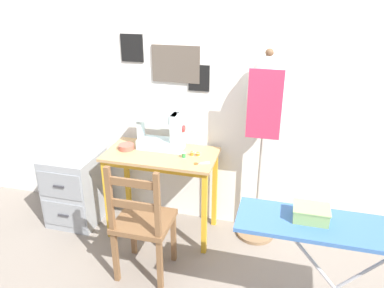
# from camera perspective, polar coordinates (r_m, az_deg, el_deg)

# --- Properties ---
(ground_plane) EXTENTS (14.00, 14.00, 0.00)m
(ground_plane) POSITION_cam_1_polar(r_m,az_deg,el_deg) (3.28, -5.74, -15.27)
(ground_plane) COLOR gray
(wall_back) EXTENTS (10.00, 0.07, 2.55)m
(wall_back) POSITION_cam_1_polar(r_m,az_deg,el_deg) (3.18, -3.21, 9.38)
(wall_back) COLOR silver
(wall_back) RESTS_ON ground_plane
(sewing_table) EXTENTS (0.91, 0.48, 0.76)m
(sewing_table) POSITION_cam_1_polar(r_m,az_deg,el_deg) (3.11, -4.75, -3.49)
(sewing_table) COLOR tan
(sewing_table) RESTS_ON ground_plane
(sewing_machine) EXTENTS (0.40, 0.17, 0.34)m
(sewing_machine) POSITION_cam_1_polar(r_m,az_deg,el_deg) (3.09, -4.39, 1.78)
(sewing_machine) COLOR silver
(sewing_machine) RESTS_ON sewing_table
(fabric_bowl) EXTENTS (0.13, 0.13, 0.04)m
(fabric_bowl) POSITION_cam_1_polar(r_m,az_deg,el_deg) (3.17, -9.99, -0.41)
(fabric_bowl) COLOR #B25647
(fabric_bowl) RESTS_ON sewing_table
(scissors) EXTENTS (0.12, 0.08, 0.01)m
(scissors) POSITION_cam_1_polar(r_m,az_deg,el_deg) (2.88, 1.11, -2.98)
(scissors) COLOR silver
(scissors) RESTS_ON sewing_table
(thread_spool_near_machine) EXTENTS (0.04, 0.04, 0.04)m
(thread_spool_near_machine) POSITION_cam_1_polar(r_m,az_deg,el_deg) (2.97, -1.25, -1.73)
(thread_spool_near_machine) COLOR green
(thread_spool_near_machine) RESTS_ON sewing_table
(thread_spool_mid_table) EXTENTS (0.03, 0.03, 0.04)m
(thread_spool_mid_table) POSITION_cam_1_polar(r_m,az_deg,el_deg) (3.00, -0.02, -1.48)
(thread_spool_mid_table) COLOR orange
(thread_spool_mid_table) RESTS_ON sewing_table
(thread_spool_far_edge) EXTENTS (0.04, 0.04, 0.03)m
(thread_spool_far_edge) POSITION_cam_1_polar(r_m,az_deg,el_deg) (3.00, 0.90, -1.56)
(thread_spool_far_edge) COLOR orange
(thread_spool_far_edge) RESTS_ON sewing_table
(wooden_chair) EXTENTS (0.40, 0.38, 0.94)m
(wooden_chair) POSITION_cam_1_polar(r_m,az_deg,el_deg) (2.77, -7.57, -11.85)
(wooden_chair) COLOR brown
(wooden_chair) RESTS_ON ground_plane
(filing_cabinet) EXTENTS (0.44, 0.48, 0.65)m
(filing_cabinet) POSITION_cam_1_polar(r_m,az_deg,el_deg) (3.58, -17.25, -6.36)
(filing_cabinet) COLOR #93999E
(filing_cabinet) RESTS_ON ground_plane
(dress_form) EXTENTS (0.32, 0.32, 1.61)m
(dress_form) POSITION_cam_1_polar(r_m,az_deg,el_deg) (2.91, 11.06, 5.22)
(dress_form) COLOR #846647
(dress_form) RESTS_ON ground_plane
(ironing_board) EXTENTS (1.18, 0.33, 0.84)m
(ironing_board) POSITION_cam_1_polar(r_m,az_deg,el_deg) (2.24, 22.36, -12.61)
(ironing_board) COLOR #3D6BAD
(ironing_board) RESTS_ON ground_plane
(storage_box) EXTENTS (0.20, 0.14, 0.08)m
(storage_box) POSITION_cam_1_polar(r_m,az_deg,el_deg) (2.18, 17.68, -10.04)
(storage_box) COLOR #8EB266
(storage_box) RESTS_ON ironing_board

